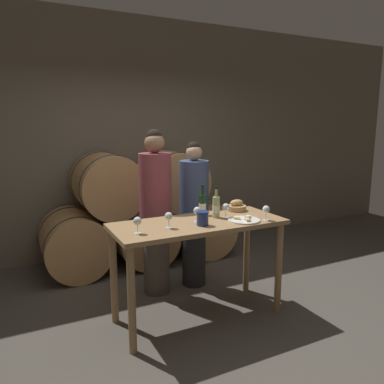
{
  "coord_description": "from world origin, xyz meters",
  "views": [
    {
      "loc": [
        -1.51,
        -2.88,
        1.8
      ],
      "look_at": [
        0.0,
        0.13,
        1.18
      ],
      "focal_mm": 35.0,
      "sensor_mm": 36.0,
      "label": 1
    }
  ],
  "objects_px": {
    "wine_glass_far_right": "(266,210)",
    "wine_glass_center": "(197,211)",
    "cheese_plate": "(244,220)",
    "wine_glass_left": "(169,217)",
    "person_left": "(156,211)",
    "wine_glass_far_left": "(137,222)",
    "tasting_table": "(198,237)",
    "wine_bottle_white": "(216,207)",
    "wine_glass_right": "(226,207)",
    "bread_basket": "(236,206)",
    "wine_bottle_red": "(202,204)",
    "blue_crock": "(203,218)",
    "person_right": "(194,214)"
  },
  "relations": [
    {
      "from": "person_right",
      "to": "wine_glass_right",
      "type": "height_order",
      "value": "person_right"
    },
    {
      "from": "person_right",
      "to": "wine_bottle_red",
      "type": "bearing_deg",
      "value": -107.26
    },
    {
      "from": "tasting_table",
      "to": "person_left",
      "type": "relative_size",
      "value": 0.9
    },
    {
      "from": "tasting_table",
      "to": "wine_bottle_red",
      "type": "relative_size",
      "value": 5.33
    },
    {
      "from": "tasting_table",
      "to": "wine_glass_far_right",
      "type": "height_order",
      "value": "wine_glass_far_right"
    },
    {
      "from": "tasting_table",
      "to": "wine_glass_far_right",
      "type": "xyz_separation_m",
      "value": [
        0.57,
        -0.23,
        0.24
      ]
    },
    {
      "from": "person_left",
      "to": "wine_bottle_white",
      "type": "height_order",
      "value": "person_left"
    },
    {
      "from": "wine_bottle_white",
      "to": "blue_crock",
      "type": "height_order",
      "value": "wine_bottle_white"
    },
    {
      "from": "person_left",
      "to": "wine_glass_far_left",
      "type": "bearing_deg",
      "value": -120.22
    },
    {
      "from": "person_right",
      "to": "wine_bottle_red",
      "type": "relative_size",
      "value": 5.47
    },
    {
      "from": "tasting_table",
      "to": "wine_glass_center",
      "type": "height_order",
      "value": "wine_glass_center"
    },
    {
      "from": "wine_glass_far_right",
      "to": "wine_bottle_red",
      "type": "bearing_deg",
      "value": 132.81
    },
    {
      "from": "wine_glass_far_left",
      "to": "person_right",
      "type": "bearing_deg",
      "value": 40.87
    },
    {
      "from": "wine_bottle_white",
      "to": "wine_glass_far_right",
      "type": "distance_m",
      "value": 0.46
    },
    {
      "from": "tasting_table",
      "to": "wine_glass_center",
      "type": "bearing_deg",
      "value": 166.25
    },
    {
      "from": "blue_crock",
      "to": "wine_glass_right",
      "type": "height_order",
      "value": "wine_glass_right"
    },
    {
      "from": "bread_basket",
      "to": "wine_glass_far_left",
      "type": "height_order",
      "value": "wine_glass_far_left"
    },
    {
      "from": "tasting_table",
      "to": "cheese_plate",
      "type": "distance_m",
      "value": 0.44
    },
    {
      "from": "person_left",
      "to": "wine_glass_center",
      "type": "height_order",
      "value": "person_left"
    },
    {
      "from": "wine_bottle_red",
      "to": "wine_bottle_white",
      "type": "height_order",
      "value": "wine_bottle_white"
    },
    {
      "from": "bread_basket",
      "to": "wine_glass_far_right",
      "type": "height_order",
      "value": "wine_glass_far_right"
    },
    {
      "from": "wine_glass_center",
      "to": "person_left",
      "type": "bearing_deg",
      "value": 101.46
    },
    {
      "from": "wine_bottle_red",
      "to": "wine_glass_left",
      "type": "xyz_separation_m",
      "value": [
        -0.47,
        -0.29,
        -0.0
      ]
    },
    {
      "from": "person_left",
      "to": "bread_basket",
      "type": "relative_size",
      "value": 9.05
    },
    {
      "from": "tasting_table",
      "to": "blue_crock",
      "type": "bearing_deg",
      "value": -101.14
    },
    {
      "from": "person_left",
      "to": "blue_crock",
      "type": "height_order",
      "value": "person_left"
    },
    {
      "from": "tasting_table",
      "to": "blue_crock",
      "type": "xyz_separation_m",
      "value": [
        -0.02,
        -0.12,
        0.21
      ]
    },
    {
      "from": "wine_bottle_red",
      "to": "wine_bottle_white",
      "type": "bearing_deg",
      "value": -68.27
    },
    {
      "from": "wine_glass_left",
      "to": "wine_glass_center",
      "type": "bearing_deg",
      "value": 13.79
    },
    {
      "from": "person_left",
      "to": "wine_bottle_white",
      "type": "bearing_deg",
      "value": -59.3
    },
    {
      "from": "wine_glass_right",
      "to": "cheese_plate",
      "type": "bearing_deg",
      "value": -62.9
    },
    {
      "from": "wine_glass_center",
      "to": "wine_glass_right",
      "type": "xyz_separation_m",
      "value": [
        0.31,
        0.01,
        0.0
      ]
    },
    {
      "from": "bread_basket",
      "to": "wine_glass_center",
      "type": "distance_m",
      "value": 0.6
    },
    {
      "from": "bread_basket",
      "to": "wine_glass_center",
      "type": "height_order",
      "value": "wine_glass_center"
    },
    {
      "from": "wine_glass_left",
      "to": "wine_glass_center",
      "type": "relative_size",
      "value": 1.0
    },
    {
      "from": "wine_glass_right",
      "to": "wine_glass_far_right",
      "type": "relative_size",
      "value": 1.0
    },
    {
      "from": "wine_glass_far_right",
      "to": "tasting_table",
      "type": "bearing_deg",
      "value": 157.67
    },
    {
      "from": "tasting_table",
      "to": "wine_glass_center",
      "type": "xyz_separation_m",
      "value": [
        -0.01,
        0.0,
        0.24
      ]
    },
    {
      "from": "wine_glass_left",
      "to": "wine_glass_far_left",
      "type": "bearing_deg",
      "value": -173.31
    },
    {
      "from": "wine_glass_left",
      "to": "cheese_plate",
      "type": "bearing_deg",
      "value": -7.37
    },
    {
      "from": "tasting_table",
      "to": "person_right",
      "type": "distance_m",
      "value": 0.74
    },
    {
      "from": "person_left",
      "to": "bread_basket",
      "type": "height_order",
      "value": "person_left"
    },
    {
      "from": "wine_glass_left",
      "to": "wine_glass_far_right",
      "type": "bearing_deg",
      "value": -10.33
    },
    {
      "from": "cheese_plate",
      "to": "wine_glass_right",
      "type": "relative_size",
      "value": 2.09
    },
    {
      "from": "wine_glass_far_right",
      "to": "wine_glass_center",
      "type": "bearing_deg",
      "value": 157.85
    },
    {
      "from": "wine_glass_right",
      "to": "person_left",
      "type": "bearing_deg",
      "value": 123.58
    },
    {
      "from": "bread_basket",
      "to": "wine_glass_far_left",
      "type": "bearing_deg",
      "value": -164.67
    },
    {
      "from": "wine_glass_center",
      "to": "wine_glass_far_right",
      "type": "xyz_separation_m",
      "value": [
        0.58,
        -0.24,
        0.0
      ]
    },
    {
      "from": "tasting_table",
      "to": "wine_bottle_white",
      "type": "height_order",
      "value": "wine_bottle_white"
    },
    {
      "from": "cheese_plate",
      "to": "wine_glass_left",
      "type": "height_order",
      "value": "wine_glass_left"
    }
  ]
}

